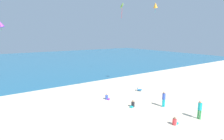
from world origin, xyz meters
The scene contains 11 objects.
ground_plane centered at (0.00, 10.00, 0.00)m, with size 120.00×120.00×0.00m, color beige.
ocean_water centered at (0.00, 48.88, 0.03)m, with size 120.00×60.00×0.05m, color #236084.
beach_chair_mid_beach centered at (6.66, 10.85, 0.25)m, with size 0.85×0.85×0.57m.
person_0 centered at (5.42, 1.53, 1.01)m, with size 0.35×0.35×1.75m.
person_1 centered at (1.22, 10.49, 0.26)m, with size 0.48×0.64×0.72m.
person_2 centered at (2.67, 2.09, 0.26)m, with size 0.57×0.35×0.71m.
person_4 centered at (2.25, 7.03, 0.27)m, with size 0.65×0.46×0.74m.
person_5 centered at (4.98, 5.22, 0.98)m, with size 0.40×0.40×1.69m.
kite_lime centered at (2.65, 9.63, 10.55)m, with size 0.26×0.61×1.61m.
kite_orange centered at (9.15, 10.80, 11.40)m, with size 0.78×0.73×1.29m.
kite_purple centered at (-7.97, 24.86, 9.13)m, with size 1.20×1.01×1.59m.
Camera 1 is at (-9.65, -6.48, 7.47)m, focal length 28.61 mm.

